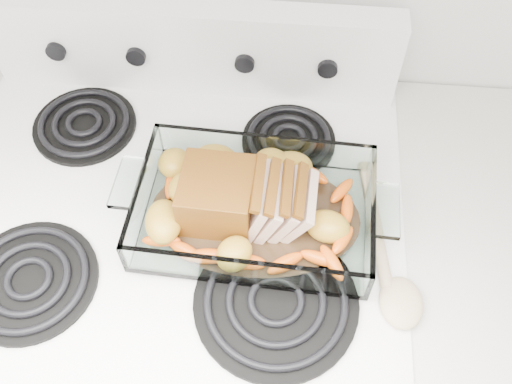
# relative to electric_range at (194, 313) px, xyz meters

# --- Properties ---
(electric_range) EXTENTS (0.78, 0.70, 1.12)m
(electric_range) POSITION_rel_electric_range_xyz_m (0.00, 0.00, 0.00)
(electric_range) COLOR white
(electric_range) RESTS_ON ground
(counter_right) EXTENTS (0.58, 0.68, 0.93)m
(counter_right) POSITION_rel_electric_range_xyz_m (0.66, -0.00, -0.02)
(counter_right) COLOR white
(counter_right) RESTS_ON ground
(baking_dish) EXTENTS (0.37, 0.25, 0.07)m
(baking_dish) POSITION_rel_electric_range_xyz_m (0.14, -0.02, 0.48)
(baking_dish) COLOR silver
(baking_dish) RESTS_ON electric_range
(pork_roast) EXTENTS (0.21, 0.11, 0.09)m
(pork_roast) POSITION_rel_electric_range_xyz_m (0.11, -0.02, 0.51)
(pork_roast) COLOR brown
(pork_roast) RESTS_ON baking_dish
(roast_vegetables) EXTENTS (0.39, 0.21, 0.05)m
(roast_vegetables) POSITION_rel_electric_range_xyz_m (0.14, 0.02, 0.49)
(roast_vegetables) COLOR #D5490E
(roast_vegetables) RESTS_ON baking_dish
(wooden_spoon) EXTENTS (0.10, 0.30, 0.02)m
(wooden_spoon) POSITION_rel_electric_range_xyz_m (0.36, -0.09, 0.46)
(wooden_spoon) COLOR beige
(wooden_spoon) RESTS_ON electric_range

